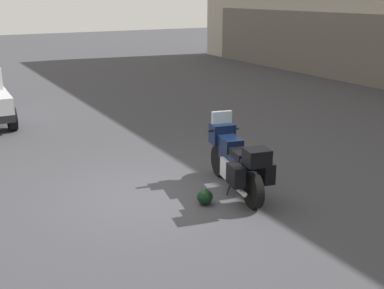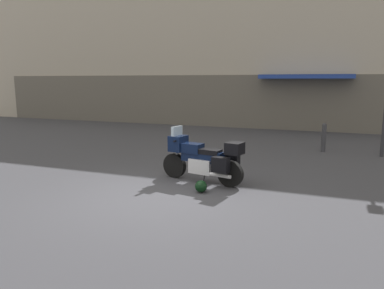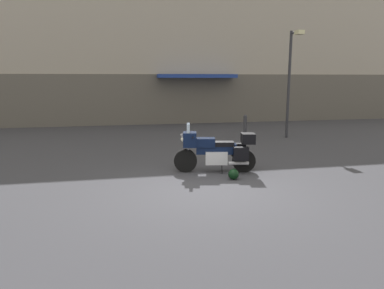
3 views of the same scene
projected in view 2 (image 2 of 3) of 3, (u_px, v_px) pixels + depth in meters
ground_plane at (154, 197)px, 7.92m from camera, size 80.00×80.00×0.00m
building_facade_rear at (266, 38)px, 19.48m from camera, size 36.93×3.40×9.60m
motorcycle at (203, 158)px, 9.00m from camera, size 2.24×0.98×1.36m
helmet at (201, 186)px, 8.25m from camera, size 0.28×0.28×0.28m
bollard_curbside at (324, 137)px, 12.90m from camera, size 0.16×0.16×1.03m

